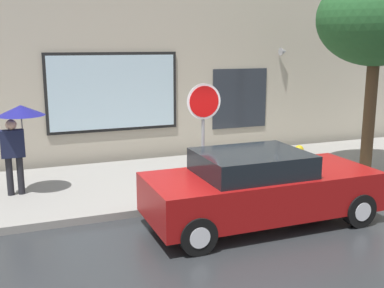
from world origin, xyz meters
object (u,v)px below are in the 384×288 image
(pedestrian_with_umbrella, at_px, (18,124))
(stop_sign, at_px, (204,117))
(street_tree, at_px, (384,23))
(parked_car, at_px, (259,188))
(fire_hydrant, at_px, (299,160))

(pedestrian_with_umbrella, xyz_separation_m, stop_sign, (3.67, -1.34, 0.15))
(street_tree, bearing_deg, stop_sign, -178.91)
(street_tree, height_order, stop_sign, street_tree)
(parked_car, xyz_separation_m, stop_sign, (-0.43, 1.70, 1.13))
(fire_hydrant, relative_size, stop_sign, 0.31)
(parked_car, height_order, street_tree, street_tree)
(fire_hydrant, height_order, stop_sign, stop_sign)
(parked_car, relative_size, fire_hydrant, 5.93)
(parked_car, bearing_deg, stop_sign, 104.10)
(fire_hydrant, xyz_separation_m, stop_sign, (-2.79, -0.52, 1.32))
(pedestrian_with_umbrella, distance_m, street_tree, 8.75)
(fire_hydrant, distance_m, stop_sign, 3.13)
(parked_car, height_order, fire_hydrant, parked_car)
(parked_car, relative_size, stop_sign, 1.82)
(pedestrian_with_umbrella, xyz_separation_m, street_tree, (8.39, -1.25, 2.14))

